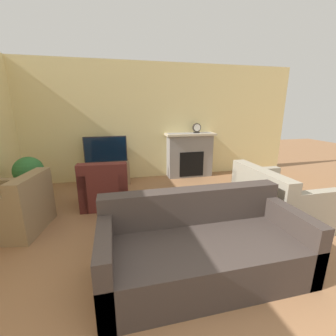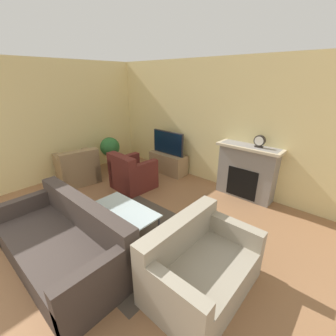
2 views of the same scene
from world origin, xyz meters
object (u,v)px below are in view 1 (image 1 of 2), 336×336
(couch_sectional, at_px, (202,247))
(couch_loveseat, at_px, (275,201))
(armchair_by_window, at_px, (14,211))
(coffee_table, at_px, (184,203))
(tv, at_px, (106,149))
(potted_plant, at_px, (29,173))
(mantel_clock, at_px, (197,128))
(armchair_accent, at_px, (105,188))

(couch_sectional, relative_size, couch_loveseat, 1.59)
(armchair_by_window, height_order, coffee_table, armchair_by_window)
(armchair_by_window, bearing_deg, coffee_table, 89.40)
(tv, distance_m, armchair_by_window, 2.24)
(couch_sectional, xyz_separation_m, potted_plant, (-2.32, 2.37, 0.28))
(mantel_clock, bearing_deg, armchair_accent, -149.16)
(couch_sectional, height_order, coffee_table, couch_sectional)
(tv, bearing_deg, potted_plant, -147.64)
(armchair_by_window, height_order, armchair_accent, same)
(armchair_accent, bearing_deg, potted_plant, -12.16)
(armchair_accent, bearing_deg, tv, -87.05)
(couch_sectional, height_order, potted_plant, potted_plant)
(tv, xyz_separation_m, mantel_clock, (2.17, 0.11, 0.41))
(couch_sectional, relative_size, armchair_accent, 2.48)
(mantel_clock, bearing_deg, tv, -176.99)
(couch_loveseat, height_order, mantel_clock, mantel_clock)
(couch_loveseat, distance_m, armchair_by_window, 3.82)
(couch_loveseat, xyz_separation_m, potted_plant, (-3.87, 1.53, 0.28))
(couch_sectional, distance_m, armchair_accent, 2.26)
(tv, bearing_deg, armchair_by_window, -123.96)
(coffee_table, bearing_deg, mantel_clock, 66.13)
(coffee_table, relative_size, potted_plant, 1.29)
(armchair_by_window, bearing_deg, couch_sectional, 69.38)
(couch_sectional, xyz_separation_m, armchair_by_window, (-2.24, 1.39, 0.01))
(armchair_by_window, distance_m, coffee_table, 2.38)
(armchair_by_window, bearing_deg, tv, 157.21)
(armchair_by_window, xyz_separation_m, potted_plant, (-0.08, 0.99, 0.27))
(tv, height_order, armchair_accent, tv)
(potted_plant, bearing_deg, armchair_accent, -15.59)
(potted_plant, relative_size, mantel_clock, 3.71)
(potted_plant, distance_m, mantel_clock, 3.66)
(mantel_clock, bearing_deg, potted_plant, -164.85)
(armchair_accent, relative_size, coffee_table, 0.75)
(couch_sectional, height_order, mantel_clock, mantel_clock)
(coffee_table, height_order, mantel_clock, mantel_clock)
(armchair_accent, xyz_separation_m, mantel_clock, (2.18, 1.30, 0.91))
(couch_sectional, bearing_deg, tv, 107.63)
(potted_plant, bearing_deg, mantel_clock, 15.15)
(tv, xyz_separation_m, potted_plant, (-1.31, -0.83, -0.23))
(armchair_by_window, bearing_deg, armchair_accent, 128.44)
(couch_sectional, relative_size, armchair_by_window, 2.12)
(armchair_by_window, distance_m, armchair_accent, 1.36)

